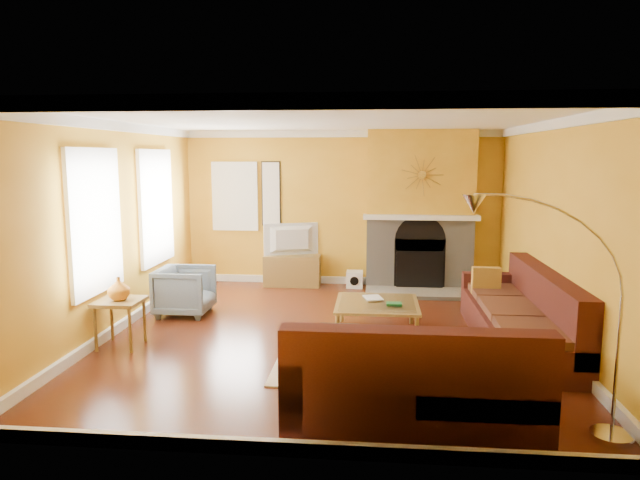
# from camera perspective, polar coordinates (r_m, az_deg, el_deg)

# --- Properties ---
(floor) EXTENTS (5.50, 6.00, 0.02)m
(floor) POSITION_cam_1_polar(r_m,az_deg,el_deg) (7.38, 0.75, -9.55)
(floor) COLOR #612814
(floor) RESTS_ON ground
(ceiling) EXTENTS (5.50, 6.00, 0.02)m
(ceiling) POSITION_cam_1_polar(r_m,az_deg,el_deg) (7.03, 0.80, 12.04)
(ceiling) COLOR white
(ceiling) RESTS_ON ground
(wall_back) EXTENTS (5.50, 0.02, 2.70)m
(wall_back) POSITION_cam_1_polar(r_m,az_deg,el_deg) (10.06, 2.18, 3.21)
(wall_back) COLOR gold
(wall_back) RESTS_ON ground
(wall_front) EXTENTS (5.50, 0.02, 2.70)m
(wall_front) POSITION_cam_1_polar(r_m,az_deg,el_deg) (4.13, -2.65, -4.43)
(wall_front) COLOR gold
(wall_front) RESTS_ON ground
(wall_left) EXTENTS (0.02, 6.00, 2.70)m
(wall_left) POSITION_cam_1_polar(r_m,az_deg,el_deg) (7.80, -19.88, 1.18)
(wall_left) COLOR gold
(wall_left) RESTS_ON ground
(wall_right) EXTENTS (0.02, 6.00, 2.70)m
(wall_right) POSITION_cam_1_polar(r_m,az_deg,el_deg) (7.39, 22.64, 0.65)
(wall_right) COLOR gold
(wall_right) RESTS_ON ground
(baseboard) EXTENTS (5.50, 6.00, 0.12)m
(baseboard) POSITION_cam_1_polar(r_m,az_deg,el_deg) (7.36, 0.75, -9.03)
(baseboard) COLOR white
(baseboard) RESTS_ON floor
(crown_molding) EXTENTS (5.50, 6.00, 0.12)m
(crown_molding) POSITION_cam_1_polar(r_m,az_deg,el_deg) (7.03, 0.80, 11.47)
(crown_molding) COLOR white
(crown_molding) RESTS_ON ceiling
(window_left_near) EXTENTS (0.06, 1.22, 1.72)m
(window_left_near) POSITION_cam_1_polar(r_m,az_deg,el_deg) (8.96, -16.16, 3.19)
(window_left_near) COLOR white
(window_left_near) RESTS_ON wall_left
(window_left_far) EXTENTS (0.06, 1.22, 1.72)m
(window_left_far) POSITION_cam_1_polar(r_m,az_deg,el_deg) (7.23, -21.67, 1.75)
(window_left_far) COLOR white
(window_left_far) RESTS_ON wall_left
(window_back) EXTENTS (0.82, 0.06, 1.22)m
(window_back) POSITION_cam_1_polar(r_m,az_deg,el_deg) (10.28, -8.50, 4.35)
(window_back) COLOR white
(window_back) RESTS_ON wall_back
(wall_art) EXTENTS (0.34, 0.04, 1.14)m
(wall_art) POSITION_cam_1_polar(r_m,az_deg,el_deg) (10.15, -4.91, 4.64)
(wall_art) COLOR white
(wall_art) RESTS_ON wall_back
(fireplace) EXTENTS (1.80, 0.40, 2.70)m
(fireplace) POSITION_cam_1_polar(r_m,az_deg,el_deg) (9.87, 9.97, 2.98)
(fireplace) COLOR gray
(fireplace) RESTS_ON floor
(mantel) EXTENTS (1.92, 0.22, 0.08)m
(mantel) POSITION_cam_1_polar(r_m,az_deg,el_deg) (9.64, 10.06, 2.25)
(mantel) COLOR white
(mantel) RESTS_ON fireplace
(hearth) EXTENTS (1.80, 0.70, 0.06)m
(hearth) POSITION_cam_1_polar(r_m,az_deg,el_deg) (9.54, 10.02, -5.25)
(hearth) COLOR gray
(hearth) RESTS_ON floor
(sunburst) EXTENTS (0.70, 0.04, 0.70)m
(sunburst) POSITION_cam_1_polar(r_m,az_deg,el_deg) (9.60, 10.17, 6.42)
(sunburst) COLOR olive
(sunburst) RESTS_ON fireplace
(rug) EXTENTS (2.40, 1.80, 0.02)m
(rug) POSITION_cam_1_polar(r_m,az_deg,el_deg) (6.58, 6.48, -11.71)
(rug) COLOR beige
(rug) RESTS_ON floor
(sectional_sofa) EXTENTS (2.93, 3.96, 0.90)m
(sectional_sofa) POSITION_cam_1_polar(r_m,az_deg,el_deg) (6.57, 11.59, -7.81)
(sectional_sofa) COLOR #4B1C18
(sectional_sofa) RESTS_ON floor
(coffee_table) EXTENTS (1.05, 1.05, 0.42)m
(coffee_table) POSITION_cam_1_polar(r_m,az_deg,el_deg) (7.41, 5.70, -7.74)
(coffee_table) COLOR white
(coffee_table) RESTS_ON floor
(media_console) EXTENTS (0.97, 0.44, 0.54)m
(media_console) POSITION_cam_1_polar(r_m,az_deg,el_deg) (10.04, -2.77, -3.05)
(media_console) COLOR olive
(media_console) RESTS_ON floor
(tv) EXTENTS (0.96, 0.45, 0.56)m
(tv) POSITION_cam_1_polar(r_m,az_deg,el_deg) (9.95, -2.79, 0.04)
(tv) COLOR black
(tv) RESTS_ON media_console
(subwoofer) EXTENTS (0.28, 0.28, 0.28)m
(subwoofer) POSITION_cam_1_polar(r_m,az_deg,el_deg) (9.94, 3.48, -3.93)
(subwoofer) COLOR white
(subwoofer) RESTS_ON floor
(armchair) EXTENTS (0.76, 0.74, 0.69)m
(armchair) POSITION_cam_1_polar(r_m,az_deg,el_deg) (8.43, -13.35, -4.97)
(armchair) COLOR slate
(armchair) RESTS_ON floor
(side_table) EXTENTS (0.52, 0.52, 0.57)m
(side_table) POSITION_cam_1_polar(r_m,az_deg,el_deg) (7.27, -19.32, -7.85)
(side_table) COLOR olive
(side_table) RESTS_ON floor
(vase) EXTENTS (0.26, 0.26, 0.27)m
(vase) POSITION_cam_1_polar(r_m,az_deg,el_deg) (7.17, -19.48, -4.60)
(vase) COLOR orange
(vase) RESTS_ON side_table
(book) EXTENTS (0.29, 0.34, 0.03)m
(book) POSITION_cam_1_polar(r_m,az_deg,el_deg) (7.46, 4.51, -5.86)
(book) COLOR white
(book) RESTS_ON coffee_table
(arc_lamp) EXTENTS (1.26, 0.36, 1.96)m
(arc_lamp) POSITION_cam_1_polar(r_m,az_deg,el_deg) (4.89, 22.01, -7.44)
(arc_lamp) COLOR silver
(arc_lamp) RESTS_ON floor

